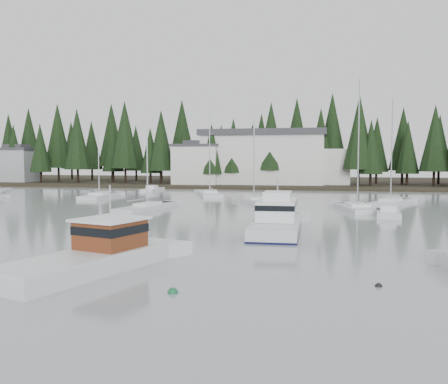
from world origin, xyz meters
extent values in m
plane|color=gray|center=(0.00, 0.00, 0.00)|extent=(260.00, 260.00, 0.00)
cube|color=black|center=(0.00, 97.00, 0.00)|extent=(240.00, 54.00, 1.00)
cube|color=silver|center=(-18.00, 79.00, 4.25)|extent=(9.00, 7.00, 7.50)
cube|color=#38383D|center=(-18.00, 79.00, 8.25)|extent=(9.54, 7.42, 0.50)
cube|color=#38383D|center=(-18.00, 79.00, 8.85)|extent=(4.95, 3.85, 0.80)
cube|color=#999EA0|center=(-60.00, 81.00, 4.00)|extent=(8.00, 7.00, 7.00)
cube|color=#38383D|center=(-60.00, 81.00, 7.75)|extent=(8.48, 7.42, 0.50)
cube|color=#38383D|center=(-60.00, 81.00, 8.35)|extent=(4.40, 3.85, 0.80)
cube|color=silver|center=(-5.00, 82.00, 5.50)|extent=(24.00, 10.00, 10.00)
cube|color=#38383D|center=(-5.00, 82.00, 10.80)|extent=(25.00, 11.00, 1.20)
cube|color=silver|center=(7.00, 84.00, 4.00)|extent=(10.00, 8.00, 7.00)
cube|color=silver|center=(-4.00, 4.00, 0.11)|extent=(6.00, 10.35, 1.42)
cube|color=silver|center=(-4.00, 4.00, 0.87)|extent=(5.88, 10.14, 0.13)
cube|color=#49250E|center=(-3.43, 5.88, 1.64)|extent=(3.43, 3.60, 1.53)
cube|color=white|center=(-3.43, 5.88, 2.45)|extent=(3.86, 4.07, 0.13)
cube|color=black|center=(-3.43, 5.88, 1.94)|extent=(3.50, 3.67, 0.44)
cylinder|color=#A5A8AD|center=(-3.43, 5.88, 3.38)|extent=(0.08, 0.08, 1.75)
cube|color=black|center=(-6.61, 4.80, -0.05)|extent=(2.27, 3.72, 0.60)
cube|color=silver|center=(4.00, 19.39, 0.15)|extent=(3.70, 11.14, 1.61)
cube|color=black|center=(4.00, 19.39, 0.03)|extent=(3.74, 11.19, 0.22)
cube|color=white|center=(3.99, 19.95, 1.71)|extent=(2.95, 5.82, 1.46)
cube|color=black|center=(3.99, 19.95, 2.06)|extent=(3.02, 5.88, 0.40)
cube|color=white|center=(3.99, 19.95, 2.76)|extent=(2.12, 2.93, 0.65)
cylinder|color=#A5A8AD|center=(3.99, 19.95, 3.57)|extent=(0.10, 0.10, 1.11)
cube|color=silver|center=(-24.34, 47.81, -0.03)|extent=(3.55, 9.09, 1.05)
cube|color=white|center=(-24.34, 47.81, 0.62)|extent=(2.28, 3.16, 0.30)
cylinder|color=#A5A8AD|center=(-24.34, 47.81, 6.45)|extent=(0.14, 0.14, 11.90)
cube|color=silver|center=(15.34, 45.13, -0.03)|extent=(6.69, 10.48, 1.05)
cube|color=white|center=(15.34, 45.13, 0.62)|extent=(3.12, 3.96, 0.30)
cylinder|color=#A5A8AD|center=(15.34, 45.13, 6.65)|extent=(0.14, 0.14, 12.30)
cube|color=silver|center=(10.97, 37.34, -0.03)|extent=(4.88, 9.00, 1.05)
cube|color=white|center=(10.97, 37.34, 0.62)|extent=(2.71, 3.31, 0.30)
cylinder|color=#A5A8AD|center=(10.97, 37.34, 7.37)|extent=(0.14, 0.14, 13.74)
cube|color=silver|center=(-9.81, 55.31, -0.03)|extent=(6.22, 10.82, 1.05)
cube|color=white|center=(-9.81, 55.31, 0.62)|extent=(3.10, 4.03, 0.30)
cylinder|color=#A5A8AD|center=(-9.81, 55.31, 7.29)|extent=(0.14, 0.14, 13.57)
cube|color=silver|center=(-11.71, 33.62, -0.03)|extent=(4.18, 10.73, 1.05)
cube|color=white|center=(-11.71, 33.62, 0.62)|extent=(2.28, 3.80, 0.30)
cylinder|color=#A5A8AD|center=(-11.71, 33.62, 5.57)|extent=(0.14, 0.14, 10.14)
cube|color=silver|center=(-1.41, 44.25, -0.03)|extent=(6.13, 8.49, 1.05)
cube|color=white|center=(-1.41, 44.25, 0.62)|extent=(2.86, 3.31, 0.30)
cylinder|color=#A5A8AD|center=(-1.41, 44.25, 5.59)|extent=(0.14, 0.14, 10.18)
cube|color=silver|center=(13.64, 32.46, 0.05)|extent=(2.72, 6.32, 0.90)
cube|color=white|center=(13.64, 32.46, 0.75)|extent=(1.66, 2.09, 0.55)
cube|color=silver|center=(-21.80, 62.83, 0.05)|extent=(2.38, 6.57, 0.90)
cube|color=white|center=(-21.80, 62.83, 0.75)|extent=(1.55, 2.13, 0.55)
sphere|color=#145933|center=(1.44, 1.31, 0.00)|extent=(0.45, 0.45, 0.45)
sphere|color=black|center=(10.01, 4.15, 0.00)|extent=(0.33, 0.33, 0.33)
camera|label=1|loc=(7.74, -18.42, 5.64)|focal=40.00mm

